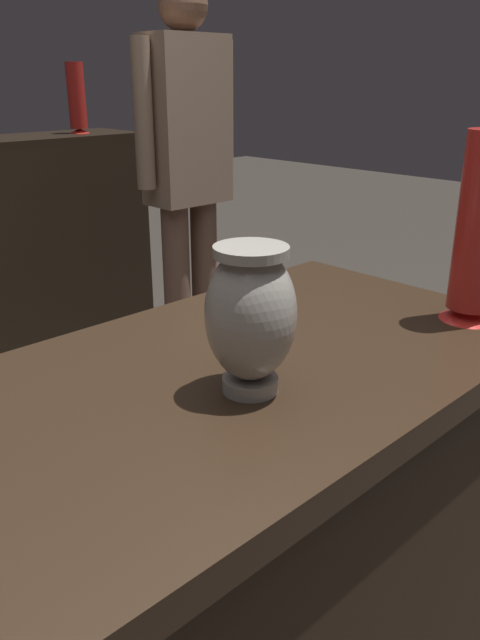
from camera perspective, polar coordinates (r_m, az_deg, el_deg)
display_plinth at (r=1.28m, az=-0.75°, el=-20.50°), size 1.20×0.64×0.80m
vase_centerpiece at (r=0.93m, az=0.97°, el=0.46°), size 0.14×0.14×0.23m
vase_tall_behind at (r=1.29m, az=20.84°, el=7.41°), size 0.11×0.11×0.36m
shelf_vase_far_right at (r=3.34m, az=-14.56°, el=18.80°), size 0.10×0.10×0.33m
visitor_near_right at (r=2.55m, az=-4.77°, el=13.83°), size 0.47×0.18×1.58m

